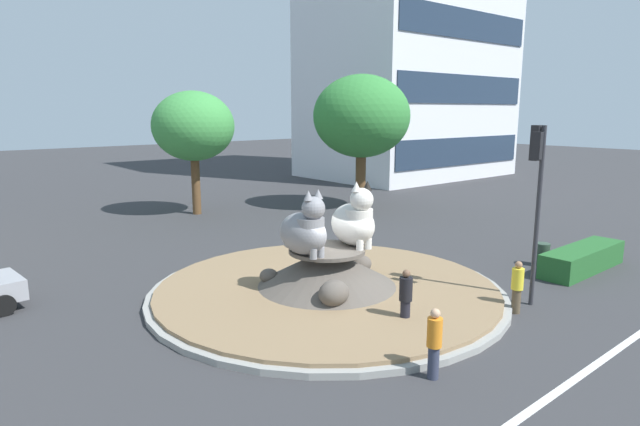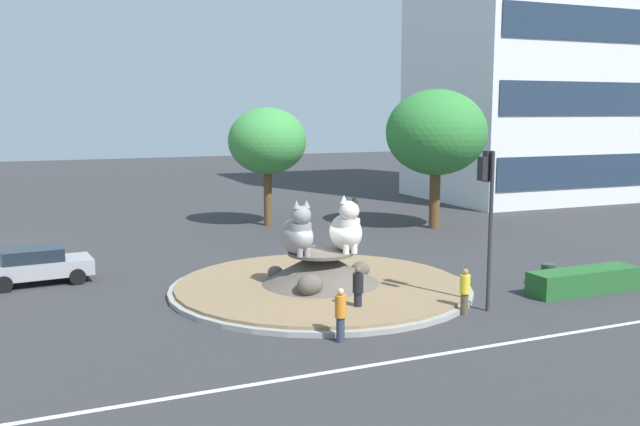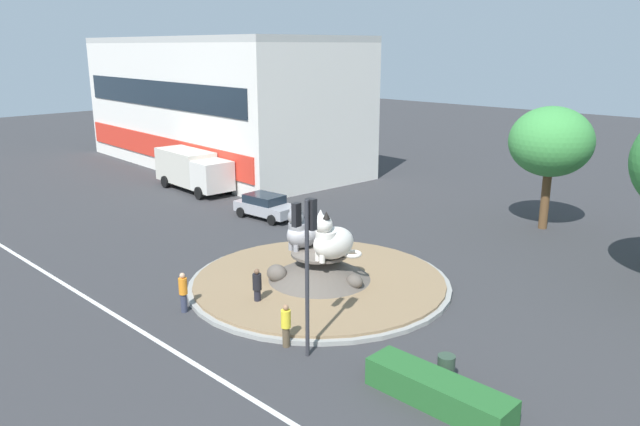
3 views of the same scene
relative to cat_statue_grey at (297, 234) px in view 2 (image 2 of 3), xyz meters
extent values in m
plane|color=#333335|center=(0.99, 0.10, -2.31)|extent=(160.00, 160.00, 0.00)
cube|color=silver|center=(0.99, -7.88, -2.31)|extent=(112.00, 0.20, 0.01)
cylinder|color=gray|center=(0.99, 0.10, -2.22)|extent=(11.66, 11.66, 0.18)
cylinder|color=#846B4C|center=(0.99, 0.10, -2.07)|extent=(11.20, 11.20, 0.11)
cone|color=#564F47|center=(0.99, 0.10, -1.39)|extent=(4.57, 4.57, 1.25)
cylinder|color=#564F47|center=(0.99, 0.10, -0.83)|extent=(2.51, 2.51, 0.12)
ellipsoid|color=#564F47|center=(2.84, 0.35, -1.70)|extent=(0.78, 0.64, 0.62)
ellipsoid|color=#564F47|center=(-0.35, 1.52, -1.77)|extent=(0.61, 0.65, 0.49)
ellipsoid|color=#564F47|center=(-0.10, -1.47, -1.63)|extent=(0.97, 0.83, 0.78)
ellipsoid|color=gray|center=(-0.01, 0.10, -0.11)|extent=(1.22, 1.86, 1.32)
cylinder|color=gray|center=(0.00, -0.26, 0.04)|extent=(0.89, 0.89, 0.83)
sphere|color=gray|center=(0.01, -0.40, 0.76)|extent=(0.73, 0.73, 0.73)
torus|color=gray|center=(0.26, 0.85, -0.64)|extent=(0.98, 0.98, 0.17)
cone|color=gray|center=(0.21, -0.39, 1.18)|extent=(0.31, 0.31, 0.30)
cone|color=gray|center=(-0.19, -0.40, 1.18)|extent=(0.31, 0.31, 0.30)
cylinder|color=gray|center=(0.16, -0.56, -0.60)|extent=(0.23, 0.23, 0.33)
cylinder|color=gray|center=(-0.14, -0.57, -0.60)|extent=(0.23, 0.23, 0.33)
ellipsoid|color=silver|center=(1.99, -0.06, -0.07)|extent=(1.57, 2.12, 1.40)
cylinder|color=silver|center=(1.91, -0.44, 0.09)|extent=(1.07, 1.07, 0.87)
sphere|color=silver|center=(1.88, -0.58, 0.85)|extent=(0.77, 0.77, 0.77)
torus|color=silver|center=(2.45, 0.64, -0.63)|extent=(1.01, 1.01, 0.17)
cone|color=black|center=(2.09, -0.62, 1.29)|extent=(0.37, 0.37, 0.31)
cone|color=silver|center=(1.68, -0.54, 1.29)|extent=(0.37, 0.37, 0.31)
cylinder|color=silver|center=(2.00, -0.78, -0.59)|extent=(0.24, 0.24, 0.35)
cylinder|color=silver|center=(1.69, -0.72, -0.59)|extent=(0.24, 0.24, 0.35)
cylinder|color=#2D2D33|center=(5.20, -4.81, 0.47)|extent=(0.14, 0.14, 5.56)
cube|color=black|center=(5.19, -4.59, 2.73)|extent=(0.34, 0.26, 1.05)
sphere|color=#360606|center=(5.18, -4.51, 3.04)|extent=(0.18, 0.18, 0.18)
sphere|color=orange|center=(5.18, -4.51, 2.73)|extent=(0.18, 0.18, 0.18)
sphere|color=black|center=(5.18, -4.51, 2.41)|extent=(0.18, 0.18, 0.18)
cube|color=black|center=(4.76, -4.85, 2.67)|extent=(0.22, 0.29, 0.80)
cube|color=#233347|center=(28.47, 14.22, 0.27)|extent=(16.46, 0.37, 2.35)
cube|color=#233347|center=(28.47, 14.22, 5.43)|extent=(16.46, 0.37, 2.35)
cube|color=#233347|center=(28.47, 14.22, 10.60)|extent=(16.46, 0.37, 2.35)
cube|color=#235B28|center=(10.11, -4.21, -1.86)|extent=(4.63, 1.20, 0.90)
cylinder|color=brown|center=(4.25, 15.51, -0.68)|extent=(0.50, 0.50, 3.25)
ellipsoid|color=#3D8E42|center=(4.25, 15.51, 2.81)|extent=(4.67, 4.67, 3.97)
cylinder|color=brown|center=(12.99, 10.71, -0.66)|extent=(0.63, 0.63, 3.30)
ellipsoid|color=#337F38|center=(12.99, 10.71, 3.34)|extent=(5.88, 5.88, 5.00)
cylinder|color=brown|center=(4.18, -4.87, -1.93)|extent=(0.26, 0.26, 0.75)
cylinder|color=yellow|center=(4.18, -4.87, -1.24)|extent=(0.35, 0.35, 0.65)
sphere|color=#936B4C|center=(4.18, -4.87, -0.80)|extent=(0.21, 0.21, 0.21)
cylinder|color=#33384C|center=(-0.91, -5.76, -1.92)|extent=(0.26, 0.26, 0.77)
cylinder|color=orange|center=(-0.91, -5.76, -1.20)|extent=(0.34, 0.34, 0.67)
sphere|color=tan|center=(-0.91, -5.76, -0.75)|extent=(0.22, 0.22, 0.22)
cylinder|color=black|center=(0.86, -3.40, -1.92)|extent=(0.28, 0.28, 0.77)
cylinder|color=black|center=(0.86, -3.40, -1.20)|extent=(0.37, 0.37, 0.67)
sphere|color=brown|center=(0.86, -3.40, -0.75)|extent=(0.22, 0.22, 0.22)
cube|color=#99999E|center=(-9.00, 5.64, -1.67)|extent=(4.22, 2.14, 0.63)
cube|color=#19232D|center=(-9.20, 5.63, -1.10)|extent=(2.41, 1.79, 0.52)
cylinder|color=black|center=(-7.71, 6.66, -1.99)|extent=(0.65, 0.27, 0.64)
cylinder|color=black|center=(-7.58, 4.81, -1.99)|extent=(0.65, 0.27, 0.64)
cylinder|color=black|center=(-10.41, 6.47, -1.99)|extent=(0.65, 0.27, 0.64)
cylinder|color=black|center=(-10.28, 4.62, -1.99)|extent=(0.65, 0.27, 0.64)
cylinder|color=#2D4233|center=(9.54, -2.91, -1.86)|extent=(0.56, 0.56, 0.90)
camera|label=1|loc=(-10.06, -12.59, 3.67)|focal=29.79mm
camera|label=2|loc=(-9.59, -24.13, 4.62)|focal=39.28mm
camera|label=3|loc=(18.73, -18.07, 8.04)|focal=34.11mm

